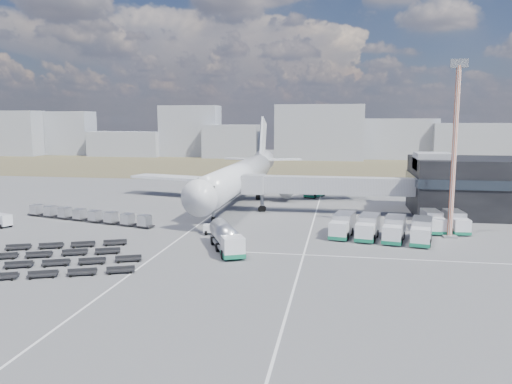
# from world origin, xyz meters

# --- Properties ---
(ground) EXTENTS (420.00, 420.00, 0.00)m
(ground) POSITION_xyz_m (0.00, 0.00, 0.00)
(ground) COLOR #565659
(ground) RESTS_ON ground
(grass_strip) EXTENTS (420.00, 90.00, 0.01)m
(grass_strip) POSITION_xyz_m (0.00, 110.00, 0.01)
(grass_strip) COLOR brown
(grass_strip) RESTS_ON ground
(lane_markings) EXTENTS (47.12, 110.00, 0.01)m
(lane_markings) POSITION_xyz_m (9.77, 3.00, 0.01)
(lane_markings) COLOR silver
(lane_markings) RESTS_ON ground
(terminal) EXTENTS (30.40, 16.40, 11.00)m
(terminal) POSITION_xyz_m (47.77, 23.96, 5.25)
(terminal) COLOR black
(terminal) RESTS_ON ground
(jet_bridge) EXTENTS (30.30, 3.80, 7.05)m
(jet_bridge) POSITION_xyz_m (15.90, 20.42, 5.05)
(jet_bridge) COLOR #939399
(jet_bridge) RESTS_ON ground
(airliner) EXTENTS (51.59, 64.53, 17.62)m
(airliner) POSITION_xyz_m (0.00, 32.38, 5.29)
(airliner) COLOR silver
(airliner) RESTS_ON ground
(skyline) EXTENTS (305.48, 24.71, 23.07)m
(skyline) POSITION_xyz_m (-19.89, 148.26, 9.17)
(skyline) COLOR #979AA5
(skyline) RESTS_ON ground
(fuel_tanker) EXTENTS (6.78, 10.62, 3.39)m
(fuel_tanker) POSITION_xyz_m (6.07, -7.71, 1.69)
(fuel_tanker) COLOR silver
(fuel_tanker) RESTS_ON ground
(pushback_tug) EXTENTS (3.35, 2.29, 1.41)m
(pushback_tug) POSITION_xyz_m (2.11, 1.22, 0.70)
(pushback_tug) COLOR silver
(pushback_tug) RESTS_ON ground
(utility_van) EXTENTS (4.08, 2.94, 2.03)m
(utility_van) POSITION_xyz_m (-32.06, 0.32, 1.02)
(utility_van) COLOR silver
(utility_van) RESTS_ON ground
(catering_truck) EXTENTS (4.72, 6.59, 2.80)m
(catering_truck) POSITION_xyz_m (14.84, 39.94, 1.43)
(catering_truck) COLOR silver
(catering_truck) RESTS_ON ground
(service_trucks_near) EXTENTS (14.58, 9.87, 2.98)m
(service_trucks_near) POSITION_xyz_m (26.03, 1.93, 1.62)
(service_trucks_near) COLOR silver
(service_trucks_near) RESTS_ON ground
(service_trucks_far) EXTENTS (6.34, 7.37, 2.78)m
(service_trucks_far) POSITION_xyz_m (35.86, 8.82, 1.51)
(service_trucks_far) COLOR silver
(service_trucks_far) RESTS_ON ground
(uld_row) EXTENTS (25.54, 8.51, 1.76)m
(uld_row) POSITION_xyz_m (-20.82, 6.57, 1.05)
(uld_row) COLOR black
(uld_row) RESTS_ON ground
(baggage_dollies) EXTENTS (29.72, 23.06, 0.73)m
(baggage_dollies) POSITION_xyz_m (-16.83, -17.43, 0.36)
(baggage_dollies) COLOR black
(baggage_dollies) RESTS_ON ground
(floodlight_mast) EXTENTS (2.35, 1.92, 24.86)m
(floodlight_mast) POSITION_xyz_m (35.89, 5.04, 12.46)
(floodlight_mast) COLOR #C6491F
(floodlight_mast) RESTS_ON ground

